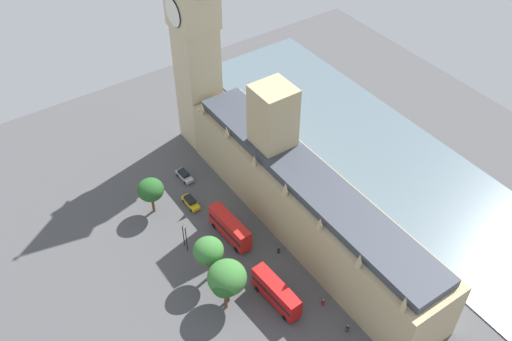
% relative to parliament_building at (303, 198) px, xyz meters
% --- Properties ---
extents(ground_plane, '(133.20, 133.20, 0.00)m').
position_rel_parliament_building_xyz_m(ground_plane, '(1.99, 1.28, -7.57)').
color(ground_plane, '#4C4C4F').
extents(river_thames, '(29.34, 119.88, 0.25)m').
position_rel_parliament_building_xyz_m(river_thames, '(-26.77, 1.28, -7.44)').
color(river_thames, slate).
rests_on(river_thames, ground).
extents(parliament_building, '(11.89, 63.20, 26.29)m').
position_rel_parliament_building_xyz_m(parliament_building, '(0.00, 0.00, 0.00)').
color(parliament_building, tan).
rests_on(parliament_building, ground).
extents(clock_tower, '(8.47, 8.47, 51.00)m').
position_rel_parliament_building_xyz_m(clock_tower, '(1.94, -34.41, 18.79)').
color(clock_tower, '#CCBA8E').
rests_on(clock_tower, ground).
extents(car_silver_under_trees, '(2.02, 4.70, 1.74)m').
position_rel_parliament_building_xyz_m(car_silver_under_trees, '(12.24, -24.43, -6.68)').
color(car_silver_under_trees, '#B7B7BC').
rests_on(car_silver_under_trees, ground).
extents(car_yellow_cab_far_end, '(1.86, 4.81, 1.74)m').
position_rel_parliament_building_xyz_m(car_yellow_cab_far_end, '(15.01, -16.85, -6.68)').
color(car_yellow_cab_far_end, gold).
rests_on(car_yellow_cab_far_end, ground).
extents(double_decker_bus_opposite_hall, '(3.07, 10.61, 4.75)m').
position_rel_parliament_building_xyz_m(double_decker_bus_opposite_hall, '(12.95, -5.34, -4.93)').
color(double_decker_bus_opposite_hall, red).
rests_on(double_decker_bus_opposite_hall, ground).
extents(double_decker_bus_near_tower, '(3.18, 10.64, 4.75)m').
position_rel_parliament_building_xyz_m(double_decker_bus_near_tower, '(14.36, 11.47, -4.93)').
color(double_decker_bus_near_tower, red).
rests_on(double_decker_bus_near_tower, ground).
extents(pedestrian_kerbside, '(0.69, 0.63, 1.67)m').
position_rel_parliament_building_xyz_m(pedestrian_kerbside, '(8.09, 22.70, -6.82)').
color(pedestrian_kerbside, black).
rests_on(pedestrian_kerbside, ground).
extents(pedestrian_leading, '(0.66, 0.68, 1.63)m').
position_rel_parliament_building_xyz_m(pedestrian_leading, '(8.14, 16.55, -6.83)').
color(pedestrian_leading, maroon).
rests_on(pedestrian_leading, ground).
extents(pedestrian_trailing, '(0.58, 0.63, 1.49)m').
position_rel_parliament_building_xyz_m(pedestrian_trailing, '(7.68, 3.03, -6.90)').
color(pedestrian_trailing, black).
rests_on(pedestrian_trailing, ground).
extents(plane_tree_midblock, '(5.31, 5.31, 9.40)m').
position_rel_parliament_building_xyz_m(plane_tree_midblock, '(20.86, 0.54, -0.48)').
color(plane_tree_midblock, brown).
rests_on(plane_tree_midblock, ground).
extents(plane_tree_by_river_gate, '(5.17, 5.17, 8.06)m').
position_rel_parliament_building_xyz_m(plane_tree_by_river_gate, '(21.83, -19.59, -1.74)').
color(plane_tree_by_river_gate, brown).
rests_on(plane_tree_by_river_gate, ground).
extents(plane_tree_slot_10, '(6.61, 6.61, 9.25)m').
position_rel_parliament_building_xyz_m(plane_tree_slot_10, '(21.01, 6.67, -1.15)').
color(plane_tree_slot_10, brown).
rests_on(plane_tree_slot_10, ground).
extents(plane_tree_slot_11, '(4.54, 4.54, 8.19)m').
position_rel_parliament_building_xyz_m(plane_tree_slot_11, '(22.02, 7.59, -1.38)').
color(plane_tree_slot_11, brown).
rests_on(plane_tree_slot_11, ground).
extents(street_lamp_slot_12, '(0.56, 0.56, 5.95)m').
position_rel_parliament_building_xyz_m(street_lamp_slot_12, '(21.19, -8.33, -3.38)').
color(street_lamp_slot_12, black).
rests_on(street_lamp_slot_12, ground).
extents(street_lamp_slot_13, '(0.56, 0.56, 6.73)m').
position_rel_parliament_building_xyz_m(street_lamp_slot_13, '(21.28, -7.02, -2.91)').
color(street_lamp_slot_13, black).
rests_on(street_lamp_slot_13, ground).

